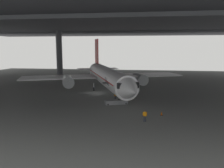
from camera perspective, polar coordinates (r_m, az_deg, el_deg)
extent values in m
plane|color=slate|center=(51.20, -3.27, -2.22)|extent=(110.00, 110.00, 0.00)
cylinder|color=#4C4F54|center=(80.74, -12.86, 7.19)|extent=(2.00, 2.00, 15.50)
cube|color=#38383D|center=(64.05, -0.82, 14.50)|extent=(121.00, 99.00, 1.20)
cube|color=#4C4F54|center=(39.87, -6.83, 16.39)|extent=(115.50, 0.50, 0.70)
cube|color=#4C4F54|center=(80.25, 1.14, 12.65)|extent=(115.50, 0.50, 0.70)
cylinder|color=white|center=(50.58, -1.13, 1.81)|extent=(14.78, 29.39, 4.03)
cone|color=white|center=(34.49, 4.67, -1.57)|extent=(5.45, 5.94, 3.95)
cube|color=black|center=(36.80, 3.48, -0.10)|extent=(4.22, 3.88, 0.89)
cone|color=white|center=(67.00, -4.11, 3.88)|extent=(5.55, 7.25, 3.42)
cube|color=red|center=(64.24, -3.80, 8.05)|extent=(1.84, 4.17, 6.59)
cube|color=white|center=(63.92, -1.10, 3.84)|extent=(5.98, 4.95, 0.16)
cube|color=white|center=(63.00, -6.13, 3.72)|extent=(5.98, 4.95, 0.16)
cube|color=white|center=(58.23, 7.97, 2.26)|extent=(18.35, 13.00, 0.24)
cylinder|color=#9EA3A8|center=(55.58, 6.82, 1.24)|extent=(4.25, 5.79, 2.50)
cube|color=white|center=(54.38, -13.03, 1.65)|extent=(18.35, 13.00, 0.24)
cylinder|color=#9EA3A8|center=(52.34, -10.78, 0.67)|extent=(4.25, 5.79, 2.50)
cube|color=red|center=(50.55, -1.13, 2.15)|extent=(14.05, 27.38, 0.16)
cylinder|color=#9EA3A8|center=(41.31, 1.78, -3.14)|extent=(0.20, 0.20, 1.15)
cylinder|color=black|center=(41.49, 1.78, -4.22)|extent=(0.61, 0.95, 0.90)
cylinder|color=#9EA3A8|center=(54.33, 0.94, -0.22)|extent=(0.20, 0.20, 1.15)
cylinder|color=black|center=(54.46, 0.94, -1.05)|extent=(0.61, 0.95, 0.90)
cylinder|color=#9EA3A8|center=(53.32, -4.52, -0.42)|extent=(0.20, 0.20, 1.15)
cylinder|color=black|center=(53.45, -4.51, -1.26)|extent=(0.61, 0.95, 0.90)
cube|color=slate|center=(41.19, 1.03, -4.45)|extent=(4.26, 2.86, 0.70)
cube|color=slate|center=(40.79, 1.04, -1.85)|extent=(3.92, 2.57, 3.21)
cube|color=slate|center=(40.13, -1.47, 0.23)|extent=(1.50, 1.61, 0.12)
cylinder|color=black|center=(39.48, -1.29, 0.82)|extent=(0.06, 0.06, 1.00)
cylinder|color=black|center=(40.64, -1.64, 1.05)|extent=(0.06, 0.06, 1.00)
cylinder|color=black|center=(40.22, -0.99, -5.08)|extent=(0.32, 0.22, 0.30)
cylinder|color=black|center=(41.55, -1.40, -4.62)|extent=(0.32, 0.22, 0.30)
cylinder|color=black|center=(41.00, 3.49, -4.82)|extent=(0.32, 0.22, 0.30)
cylinder|color=black|center=(42.31, 2.95, -4.38)|extent=(0.32, 0.22, 0.30)
cylinder|color=#232838|center=(31.89, 8.23, -8.49)|extent=(0.14, 0.14, 0.78)
cylinder|color=#232838|center=(31.88, 7.90, -8.48)|extent=(0.14, 0.14, 0.78)
cube|color=orange|center=(31.69, 8.09, -7.34)|extent=(0.37, 0.24, 0.55)
cylinder|color=orange|center=(31.70, 8.51, -7.29)|extent=(0.09, 0.09, 0.52)
cylinder|color=orange|center=(31.67, 7.67, -7.29)|extent=(0.09, 0.09, 0.52)
sphere|color=#8C6647|center=(31.58, 8.11, -6.65)|extent=(0.21, 0.21, 0.21)
cylinder|color=#232838|center=(43.84, 0.75, -3.53)|extent=(0.14, 0.14, 0.85)
cylinder|color=#232838|center=(43.92, 0.96, -3.51)|extent=(0.14, 0.14, 0.85)
cube|color=orange|center=(43.73, 0.85, -2.60)|extent=(0.42, 0.38, 0.60)
cylinder|color=orange|center=(43.63, 0.58, -2.58)|extent=(0.09, 0.09, 0.57)
cylinder|color=orange|center=(43.82, 1.13, -2.53)|extent=(0.09, 0.09, 0.57)
sphere|color=tan|center=(43.65, 0.86, -2.05)|extent=(0.23, 0.23, 0.23)
cube|color=black|center=(35.24, 12.11, -7.53)|extent=(0.36, 0.36, 0.04)
cone|color=orange|center=(35.16, 12.13, -7.06)|extent=(0.30, 0.30, 0.56)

